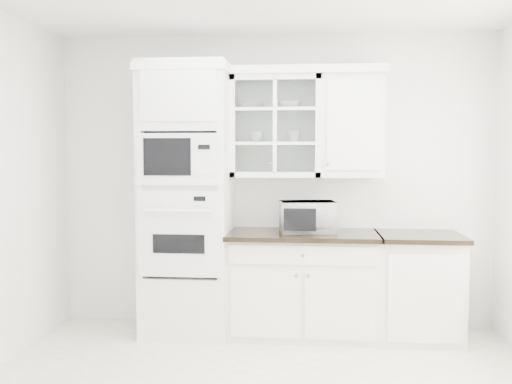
# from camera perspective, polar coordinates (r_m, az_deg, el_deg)

# --- Properties ---
(room_shell) EXTENTS (4.00, 3.50, 2.70)m
(room_shell) POSITION_cam_1_polar(r_m,az_deg,el_deg) (3.99, 0.59, 6.22)
(room_shell) COLOR white
(room_shell) RESTS_ON ground
(oven_column) EXTENTS (0.76, 0.68, 2.40)m
(oven_column) POSITION_cam_1_polar(r_m,az_deg,el_deg) (5.10, -6.90, -0.78)
(oven_column) COLOR white
(oven_column) RESTS_ON ground
(base_cabinet_run) EXTENTS (1.32, 0.67, 0.92)m
(base_cabinet_run) POSITION_cam_1_polar(r_m,az_deg,el_deg) (5.13, 4.71, -9.08)
(base_cabinet_run) COLOR white
(base_cabinet_run) RESTS_ON ground
(extra_base_cabinet) EXTENTS (0.72, 0.67, 0.92)m
(extra_base_cabinet) POSITION_cam_1_polar(r_m,az_deg,el_deg) (5.22, 15.90, -9.00)
(extra_base_cabinet) COLOR white
(extra_base_cabinet) RESTS_ON ground
(upper_cabinet_glass) EXTENTS (0.80, 0.33, 0.90)m
(upper_cabinet_glass) POSITION_cam_1_polar(r_m,az_deg,el_deg) (5.15, 2.02, 6.54)
(upper_cabinet_glass) COLOR white
(upper_cabinet_glass) RESTS_ON room_shell
(upper_cabinet_solid) EXTENTS (0.55, 0.33, 0.90)m
(upper_cabinet_solid) POSITION_cam_1_polar(r_m,az_deg,el_deg) (5.15, 9.58, 6.48)
(upper_cabinet_solid) COLOR white
(upper_cabinet_solid) RESTS_ON room_shell
(crown_molding) EXTENTS (2.14, 0.38, 0.07)m
(crown_molding) POSITION_cam_1_polar(r_m,az_deg,el_deg) (5.17, 0.83, 11.92)
(crown_molding) COLOR white
(crown_molding) RESTS_ON room_shell
(countertop_microwave) EXTENTS (0.52, 0.46, 0.27)m
(countertop_microwave) POSITION_cam_1_polar(r_m,az_deg,el_deg) (5.03, 5.17, -2.48)
(countertop_microwave) COLOR white
(countertop_microwave) RESTS_ON base_cabinet_run
(bowl_a) EXTENTS (0.26, 0.26, 0.05)m
(bowl_a) POSITION_cam_1_polar(r_m,az_deg,el_deg) (5.17, -0.38, 8.59)
(bowl_a) COLOR white
(bowl_a) RESTS_ON upper_cabinet_glass
(bowl_b) EXTENTS (0.26, 0.26, 0.06)m
(bowl_b) POSITION_cam_1_polar(r_m,az_deg,el_deg) (5.15, 3.37, 8.67)
(bowl_b) COLOR white
(bowl_b) RESTS_ON upper_cabinet_glass
(cup_a) EXTENTS (0.13, 0.13, 0.10)m
(cup_a) POSITION_cam_1_polar(r_m,az_deg,el_deg) (5.17, 0.08, 5.51)
(cup_a) COLOR white
(cup_a) RESTS_ON upper_cabinet_glass
(cup_b) EXTENTS (0.13, 0.13, 0.10)m
(cup_b) POSITION_cam_1_polar(r_m,az_deg,el_deg) (5.13, 3.80, 5.56)
(cup_b) COLOR white
(cup_b) RESTS_ON upper_cabinet_glass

